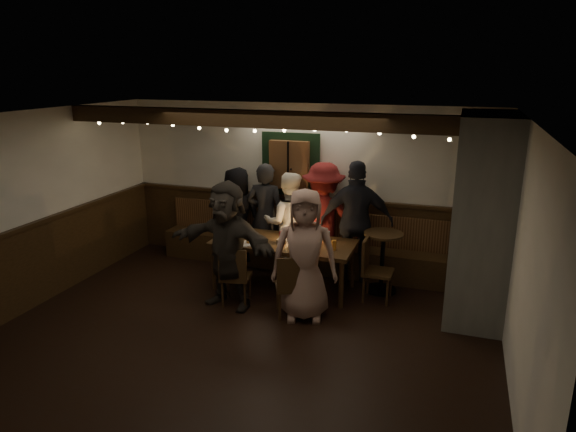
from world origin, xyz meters
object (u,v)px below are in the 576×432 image
(person_b, at_px, (266,216))
(person_g, at_px, (305,255))
(chair_near_right, at_px, (291,283))
(person_e, at_px, (357,222))
(chair_near_left, at_px, (234,273))
(chair_end, at_px, (372,265))
(person_d, at_px, (323,219))
(person_f, at_px, (227,245))
(high_top, at_px, (383,254))
(person_c, at_px, (288,223))
(dining_table, at_px, (283,245))
(person_a, at_px, (237,216))

(person_b, distance_m, person_g, 1.85)
(chair_near_right, bearing_deg, person_e, 70.23)
(chair_near_left, relative_size, chair_end, 0.95)
(chair_end, height_order, person_d, person_d)
(person_b, bearing_deg, chair_end, 155.27)
(person_g, bearing_deg, person_f, 163.47)
(chair_near_left, distance_m, person_b, 1.54)
(chair_end, height_order, person_b, person_b)
(person_e, bearing_deg, high_top, 137.88)
(high_top, xyz_separation_m, person_f, (-1.89, -1.13, 0.31))
(chair_near_left, relative_size, person_c, 0.53)
(person_d, bearing_deg, chair_near_left, 42.52)
(chair_near_right, xyz_separation_m, person_d, (-0.02, 1.60, 0.40))
(dining_table, bearing_deg, person_g, -54.24)
(chair_near_left, xyz_separation_m, person_a, (-0.62, 1.50, 0.33))
(high_top, xyz_separation_m, person_b, (-1.92, 0.35, 0.30))
(person_b, bearing_deg, high_top, 165.29)
(person_c, bearing_deg, person_b, -29.33)
(chair_near_left, bearing_deg, person_c, 78.30)
(chair_near_left, bearing_deg, high_top, 32.19)
(chair_near_left, height_order, person_g, person_g)
(high_top, bearing_deg, person_d, 158.67)
(person_b, height_order, person_c, person_b)
(chair_near_left, relative_size, person_g, 0.49)
(person_b, distance_m, person_c, 0.42)
(person_b, relative_size, person_f, 0.99)
(person_c, bearing_deg, person_f, 56.93)
(chair_near_right, relative_size, person_a, 0.54)
(person_b, bearing_deg, person_a, -5.42)
(dining_table, xyz_separation_m, chair_near_left, (-0.43, -0.75, -0.19))
(dining_table, distance_m, person_g, 0.95)
(person_a, distance_m, person_b, 0.50)
(dining_table, bearing_deg, person_a, 144.72)
(high_top, bearing_deg, person_a, 171.43)
(chair_near_left, relative_size, person_b, 0.49)
(person_e, relative_size, person_f, 1.06)
(high_top, bearing_deg, person_b, 169.56)
(chair_near_left, height_order, chair_near_right, chair_near_right)
(person_b, height_order, person_g, person_g)
(chair_end, xyz_separation_m, person_g, (-0.73, -0.81, 0.35))
(chair_near_left, distance_m, high_top, 2.13)
(chair_end, bearing_deg, person_a, 163.40)
(person_c, xyz_separation_m, person_e, (1.07, -0.01, 0.12))
(high_top, distance_m, person_c, 1.55)
(dining_table, relative_size, person_e, 1.11)
(chair_end, relative_size, person_e, 0.48)
(person_b, bearing_deg, person_d, 177.66)
(person_f, bearing_deg, chair_end, 35.01)
(chair_near_right, xyz_separation_m, person_b, (-0.95, 1.57, 0.37))
(chair_end, relative_size, person_d, 0.50)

